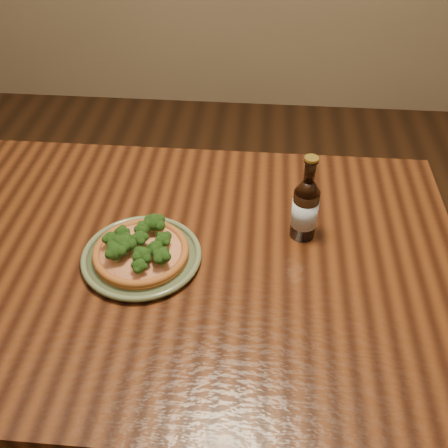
# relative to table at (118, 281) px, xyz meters

# --- Properties ---
(table) EXTENTS (1.60, 0.90, 0.75)m
(table) POSITION_rel_table_xyz_m (0.00, 0.00, 0.00)
(table) COLOR #47220F
(table) RESTS_ON ground
(plate) EXTENTS (0.27, 0.27, 0.02)m
(plate) POSITION_rel_table_xyz_m (0.07, -0.01, 0.10)
(plate) COLOR #5A6747
(plate) RESTS_ON table
(pizza) EXTENTS (0.22, 0.22, 0.07)m
(pizza) POSITION_rel_table_xyz_m (0.07, -0.01, 0.12)
(pizza) COLOR #9B5723
(pizza) RESTS_ON plate
(beer_bottle) EXTENTS (0.06, 0.06, 0.22)m
(beer_bottle) POSITION_rel_table_xyz_m (0.44, 0.10, 0.17)
(beer_bottle) COLOR black
(beer_bottle) RESTS_ON table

